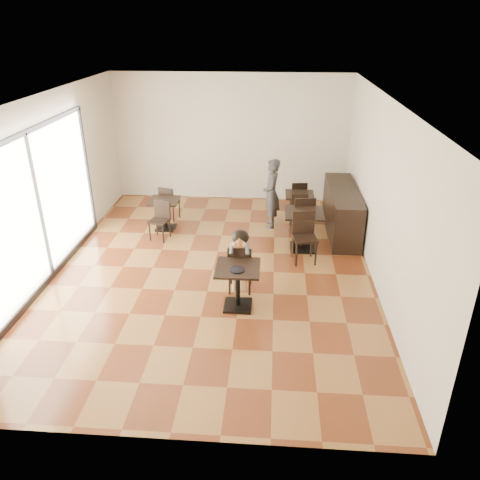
# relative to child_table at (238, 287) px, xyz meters

# --- Properties ---
(floor) EXTENTS (6.00, 8.00, 0.01)m
(floor) POSITION_rel_child_table_xyz_m (-0.58, 1.22, -0.38)
(floor) COLOR brown
(floor) RESTS_ON ground
(ceiling) EXTENTS (6.00, 8.00, 0.01)m
(ceiling) POSITION_rel_child_table_xyz_m (-0.58, 1.22, 2.82)
(ceiling) COLOR silver
(ceiling) RESTS_ON floor
(wall_back) EXTENTS (6.00, 0.01, 3.20)m
(wall_back) POSITION_rel_child_table_xyz_m (-0.58, 5.22, 1.22)
(wall_back) COLOR beige
(wall_back) RESTS_ON floor
(wall_front) EXTENTS (6.00, 0.01, 3.20)m
(wall_front) POSITION_rel_child_table_xyz_m (-0.58, -2.78, 1.22)
(wall_front) COLOR beige
(wall_front) RESTS_ON floor
(wall_left) EXTENTS (0.01, 8.00, 3.20)m
(wall_left) POSITION_rel_child_table_xyz_m (-3.58, 1.22, 1.22)
(wall_left) COLOR beige
(wall_left) RESTS_ON floor
(wall_right) EXTENTS (0.01, 8.00, 3.20)m
(wall_right) POSITION_rel_child_table_xyz_m (2.42, 1.22, 1.22)
(wall_right) COLOR beige
(wall_right) RESTS_ON floor
(storefront_window) EXTENTS (0.04, 4.50, 2.60)m
(storefront_window) POSITION_rel_child_table_xyz_m (-3.55, 0.72, 1.02)
(storefront_window) COLOR white
(storefront_window) RESTS_ON floor
(child_table) EXTENTS (0.72, 0.72, 0.76)m
(child_table) POSITION_rel_child_table_xyz_m (0.00, 0.00, 0.00)
(child_table) COLOR black
(child_table) RESTS_ON floor
(child_chair) EXTENTS (0.41, 0.41, 0.91)m
(child_chair) POSITION_rel_child_table_xyz_m (0.00, 0.55, 0.08)
(child_chair) COLOR black
(child_chair) RESTS_ON floor
(child) EXTENTS (0.41, 0.57, 1.14)m
(child) POSITION_rel_child_table_xyz_m (0.00, 0.55, 0.19)
(child) COLOR slate
(child) RESTS_ON child_chair
(plate) EXTENTS (0.26, 0.26, 0.02)m
(plate) POSITION_rel_child_table_xyz_m (0.00, -0.10, 0.39)
(plate) COLOR black
(plate) RESTS_ON child_table
(pizza_slice) EXTENTS (0.27, 0.20, 0.06)m
(pizza_slice) POSITION_rel_child_table_xyz_m (0.00, 0.36, 0.61)
(pizza_slice) COLOR tan
(pizza_slice) RESTS_ON child
(adult_patron) EXTENTS (0.43, 0.61, 1.58)m
(adult_patron) POSITION_rel_child_table_xyz_m (0.50, 3.40, 0.41)
(adult_patron) COLOR #343337
(adult_patron) RESTS_ON floor
(cafe_table_mid) EXTENTS (0.90, 0.90, 0.83)m
(cafe_table_mid) POSITION_rel_child_table_xyz_m (1.18, 2.26, 0.03)
(cafe_table_mid) COLOR black
(cafe_table_mid) RESTS_ON floor
(cafe_table_left) EXTENTS (0.80, 0.80, 0.70)m
(cafe_table_left) POSITION_rel_child_table_xyz_m (-1.90, 3.07, -0.03)
(cafe_table_left) COLOR black
(cafe_table_left) RESTS_ON floor
(cafe_table_back) EXTENTS (0.71, 0.71, 0.69)m
(cafe_table_back) POSITION_rel_child_table_xyz_m (1.15, 3.70, -0.03)
(cafe_table_back) COLOR black
(cafe_table_back) RESTS_ON floor
(chair_mid_a) EXTENTS (0.51, 0.51, 0.99)m
(chair_mid_a) POSITION_rel_child_table_xyz_m (1.18, 2.81, 0.12)
(chair_mid_a) COLOR black
(chair_mid_a) RESTS_ON floor
(chair_mid_b) EXTENTS (0.51, 0.51, 0.99)m
(chair_mid_b) POSITION_rel_child_table_xyz_m (1.18, 1.71, 0.12)
(chair_mid_b) COLOR black
(chair_mid_b) RESTS_ON floor
(chair_left_a) EXTENTS (0.46, 0.46, 0.84)m
(chair_left_a) POSITION_rel_child_table_xyz_m (-1.90, 3.62, 0.04)
(chair_left_a) COLOR black
(chair_left_a) RESTS_ON floor
(chair_left_b) EXTENTS (0.46, 0.46, 0.84)m
(chair_left_b) POSITION_rel_child_table_xyz_m (-1.90, 2.52, 0.04)
(chair_left_b) COLOR black
(chair_left_b) RESTS_ON floor
(chair_back_a) EXTENTS (0.41, 0.41, 0.83)m
(chair_back_a) POSITION_rel_child_table_xyz_m (1.15, 4.25, 0.04)
(chair_back_a) COLOR black
(chair_back_a) RESTS_ON floor
(chair_back_b) EXTENTS (0.41, 0.41, 0.83)m
(chair_back_b) POSITION_rel_child_table_xyz_m (1.15, 3.15, 0.04)
(chair_back_b) COLOR black
(chair_back_b) RESTS_ON floor
(service_counter) EXTENTS (0.60, 2.40, 1.00)m
(service_counter) POSITION_rel_child_table_xyz_m (2.07, 3.22, 0.12)
(service_counter) COLOR black
(service_counter) RESTS_ON floor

